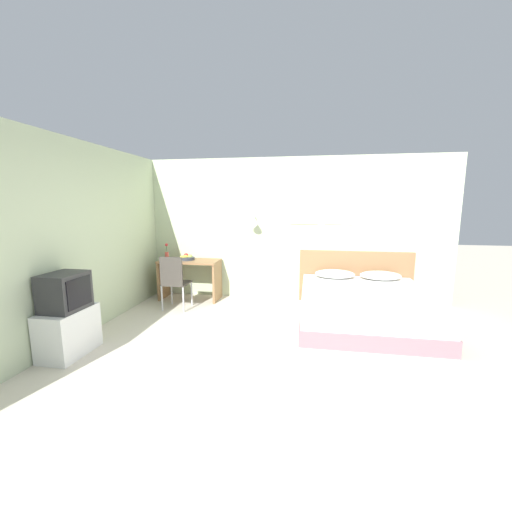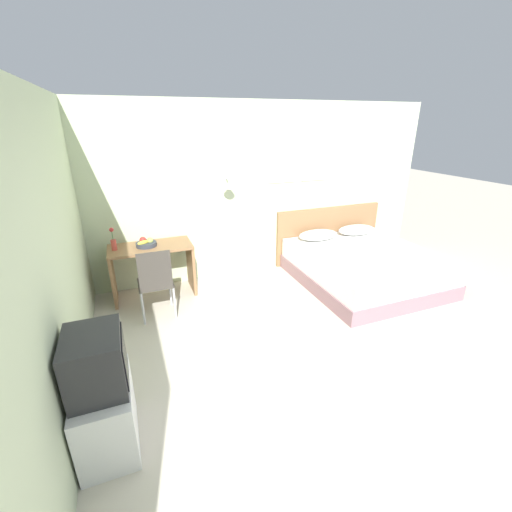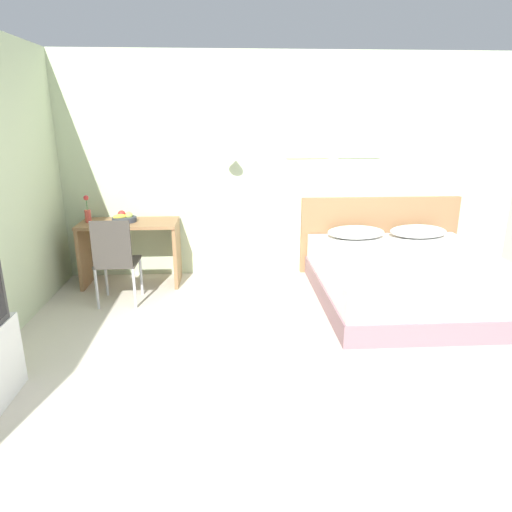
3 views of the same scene
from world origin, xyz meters
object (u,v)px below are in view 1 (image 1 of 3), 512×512
Objects in this scene: bed at (364,307)px; folded_towel_near_foot at (360,294)px; fruit_bowl at (187,258)px; television at (65,292)px; headboard at (355,277)px; tv_stand at (69,332)px; flower_vase at (167,253)px; desk at (190,272)px; desk_chair at (174,279)px; pillow_right at (380,276)px; pillow_left at (335,274)px.

bed is 6.67× the size of folded_towel_near_foot.
television is at bearing -102.78° from fruit_bowl.
television is (-3.67, -2.69, 0.30)m from headboard.
fruit_bowl is 2.53m from tv_stand.
folded_towel_near_foot is (-0.12, -0.30, 0.29)m from bed.
fruit_bowl is at bearing 77.15° from tv_stand.
fruit_bowl is 0.41m from flower_vase.
bed is 4.02m from tv_stand.
flower_vase reaches higher than desk.
folded_towel_near_foot is 0.98× the size of flower_vase.
folded_towel_near_foot is 3.00m from desk_chair.
bed is 4.05m from television.
desk_chair is 3.40× the size of fruit_bowl.
pillow_right is 2.49× the size of fruit_bowl.
tv_stand is (-3.67, -1.65, 0.03)m from bed.
folded_towel_near_foot is (-0.50, -1.07, -0.04)m from pillow_right.
television is at bearing -143.71° from pillow_left.
desk reaches higher than bed.
tv_stand is at bearing -159.27° from folded_towel_near_foot.
flower_vase is (-3.52, -0.28, 0.39)m from headboard.
pillow_right is 3.51m from fruit_bowl.
headboard is 3.24m from desk_chair.
fruit_bowl is at bearing 179.96° from pillow_right.
folded_towel_near_foot is at bearing 20.73° from tv_stand.
folded_towel_near_foot is (-0.12, -1.35, 0.06)m from headboard.
bed is 0.92m from pillow_right.
pillow_right is 3.45m from desk.
headboard is at bearing 17.15° from desk_chair.
fruit_bowl is at bearing 77.22° from television.
folded_towel_near_foot is at bearing -111.23° from bed.
flower_vase is at bearing 86.65° from television.
tv_stand is at bearing -104.03° from desk.
flower_vase reaches higher than bed.
television is at bearing -0.00° from tv_stand.
flower_vase is at bearing 179.98° from fruit_bowl.
fruit_bowl reaches higher than pillow_left.
bed is 3.26m from fruit_bowl.
desk is at bearing -8.76° from fruit_bowl.
desk is at bearing 75.97° from tv_stand.
folded_towel_near_foot is at bearing -19.61° from fruit_bowl.
flower_vase reaches higher than tv_stand.
tv_stand is at bearing -149.25° from pillow_right.
bed is 1.82× the size of desk.
folded_towel_near_foot is at bearing 20.75° from television.
desk is at bearing -179.88° from pillow_left.
folded_towel_near_foot is at bearing -7.58° from desk_chair.
tv_stand is (-0.14, -2.41, -0.59)m from flower_vase.
television is (-0.14, -2.41, -0.09)m from flower_vase.
pillow_right is at bearing 0.00° from pillow_left.
fruit_bowl is at bearing -0.02° from flower_vase.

